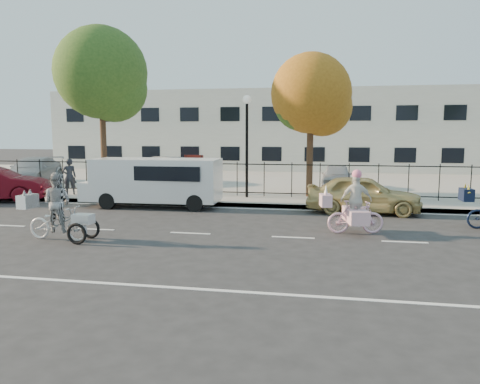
% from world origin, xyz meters
% --- Properties ---
extents(ground, '(120.00, 120.00, 0.00)m').
position_xyz_m(ground, '(0.00, 0.00, 0.00)').
color(ground, '#333334').
extents(road_markings, '(60.00, 9.52, 0.01)m').
position_xyz_m(road_markings, '(0.00, 0.00, 0.01)').
color(road_markings, silver).
rests_on(road_markings, ground).
extents(curb, '(60.00, 0.10, 0.15)m').
position_xyz_m(curb, '(0.00, 5.05, 0.07)').
color(curb, '#A8A399').
rests_on(curb, ground).
extents(sidewalk, '(60.00, 2.20, 0.15)m').
position_xyz_m(sidewalk, '(0.00, 6.10, 0.07)').
color(sidewalk, '#A8A399').
rests_on(sidewalk, ground).
extents(parking_lot, '(60.00, 15.60, 0.15)m').
position_xyz_m(parking_lot, '(0.00, 15.00, 0.07)').
color(parking_lot, '#A8A399').
rests_on(parking_lot, ground).
extents(iron_fence, '(58.00, 0.06, 1.50)m').
position_xyz_m(iron_fence, '(0.00, 7.20, 0.90)').
color(iron_fence, black).
rests_on(iron_fence, sidewalk).
extents(building, '(34.00, 10.00, 6.00)m').
position_xyz_m(building, '(0.00, 25.00, 3.00)').
color(building, silver).
rests_on(building, ground).
extents(lamppost, '(0.36, 0.36, 4.33)m').
position_xyz_m(lamppost, '(0.50, 6.80, 3.11)').
color(lamppost, black).
rests_on(lamppost, sidewalk).
extents(street_sign, '(0.85, 0.06, 1.80)m').
position_xyz_m(street_sign, '(-1.85, 6.80, 1.42)').
color(street_sign, black).
rests_on(street_sign, sidewalk).
extents(zebra_trike, '(2.17, 0.84, 1.86)m').
position_xyz_m(zebra_trike, '(-3.31, -1.46, 0.72)').
color(zebra_trike, silver).
rests_on(zebra_trike, ground).
extents(unicorn_bike, '(1.90, 1.35, 1.88)m').
position_xyz_m(unicorn_bike, '(4.71, 0.87, 0.69)').
color(unicorn_bike, '#F7BCD5').
rests_on(unicorn_bike, ground).
extents(white_van, '(5.42, 1.98, 1.91)m').
position_xyz_m(white_van, '(-2.77, 4.43, 1.05)').
color(white_van, white).
rests_on(white_van, ground).
extents(gold_sedan, '(4.14, 1.77, 1.39)m').
position_xyz_m(gold_sedan, '(5.21, 4.50, 0.70)').
color(gold_sedan, tan).
rests_on(gold_sedan, ground).
extents(pedestrian, '(0.71, 0.67, 1.62)m').
position_xyz_m(pedestrian, '(-7.46, 6.17, 0.96)').
color(pedestrian, black).
rests_on(pedestrian, sidewalk).
extents(lot_car_a, '(2.91, 5.17, 1.41)m').
position_xyz_m(lot_car_a, '(-11.83, 9.89, 0.86)').
color(lot_car_a, '#9A9DA1').
rests_on(lot_car_a, parking_lot).
extents(lot_car_c, '(2.38, 4.62, 1.45)m').
position_xyz_m(lot_car_c, '(-4.79, 10.97, 0.88)').
color(lot_car_c, '#505458').
rests_on(lot_car_c, parking_lot).
extents(lot_car_d, '(1.50, 3.61, 1.22)m').
position_xyz_m(lot_car_d, '(4.36, 10.60, 0.76)').
color(lot_car_d, '#A4A6AC').
rests_on(lot_car_d, parking_lot).
extents(tree_west, '(4.25, 4.25, 7.79)m').
position_xyz_m(tree_west, '(-6.33, 7.64, 5.45)').
color(tree_west, '#442D1D').
rests_on(tree_west, ground).
extents(tree_mid, '(3.48, 3.44, 6.31)m').
position_xyz_m(tree_mid, '(3.27, 7.65, 4.41)').
color(tree_mid, '#442D1D').
rests_on(tree_mid, ground).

